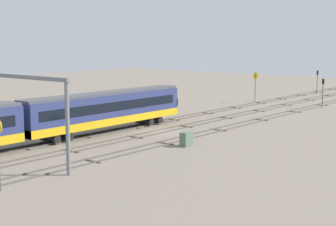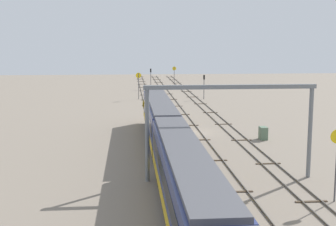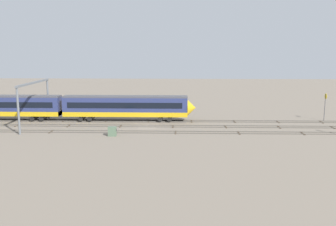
{
  "view_description": "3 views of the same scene",
  "coord_description": "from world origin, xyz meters",
  "px_view_note": "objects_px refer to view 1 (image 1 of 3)",
  "views": [
    {
      "loc": [
        -46.99,
        -39.28,
        11.07
      ],
      "look_at": [
        1.73,
        0.37,
        2.1
      ],
      "focal_mm": 54.3,
      "sensor_mm": 36.0,
      "label": 1
    },
    {
      "loc": [
        -58.01,
        8.35,
        11.71
      ],
      "look_at": [
        2.32,
        3.25,
        2.2
      ],
      "focal_mm": 49.54,
      "sensor_mm": 36.0,
      "label": 2
    },
    {
      "loc": [
        5.87,
        -65.77,
        14.22
      ],
      "look_at": [
        3.86,
        0.53,
        2.4
      ],
      "focal_mm": 39.6,
      "sensor_mm": 36.0,
      "label": 3
    }
  ],
  "objects_px": {
    "overhead_gantry": "(17,99)",
    "signal_light_trackside_departure": "(317,79)",
    "signal_light_trackside_approach": "(323,89)",
    "relay_cabinet": "(186,139)",
    "speed_sign_far_trackside": "(255,82)"
  },
  "relations": [
    {
      "from": "overhead_gantry",
      "to": "signal_light_trackside_departure",
      "type": "relative_size",
      "value": 2.93
    },
    {
      "from": "signal_light_trackside_approach",
      "to": "signal_light_trackside_departure",
      "type": "relative_size",
      "value": 0.99
    },
    {
      "from": "signal_light_trackside_approach",
      "to": "relay_cabinet",
      "type": "height_order",
      "value": "signal_light_trackside_approach"
    },
    {
      "from": "overhead_gantry",
      "to": "signal_light_trackside_approach",
      "type": "height_order",
      "value": "overhead_gantry"
    },
    {
      "from": "overhead_gantry",
      "to": "signal_light_trackside_departure",
      "type": "height_order",
      "value": "overhead_gantry"
    },
    {
      "from": "speed_sign_far_trackside",
      "to": "relay_cabinet",
      "type": "bearing_deg",
      "value": -160.37
    },
    {
      "from": "signal_light_trackside_approach",
      "to": "relay_cabinet",
      "type": "relative_size",
      "value": 3.22
    },
    {
      "from": "signal_light_trackside_departure",
      "to": "relay_cabinet",
      "type": "bearing_deg",
      "value": -169.81
    },
    {
      "from": "signal_light_trackside_approach",
      "to": "relay_cabinet",
      "type": "distance_m",
      "value": 38.51
    },
    {
      "from": "signal_light_trackside_approach",
      "to": "signal_light_trackside_departure",
      "type": "height_order",
      "value": "signal_light_trackside_departure"
    },
    {
      "from": "overhead_gantry",
      "to": "signal_light_trackside_departure",
      "type": "bearing_deg",
      "value": 2.4
    },
    {
      "from": "relay_cabinet",
      "to": "overhead_gantry",
      "type": "bearing_deg",
      "value": 154.1
    },
    {
      "from": "speed_sign_far_trackside",
      "to": "relay_cabinet",
      "type": "height_order",
      "value": "speed_sign_far_trackside"
    },
    {
      "from": "relay_cabinet",
      "to": "signal_light_trackside_approach",
      "type": "bearing_deg",
      "value": 1.4
    },
    {
      "from": "overhead_gantry",
      "to": "relay_cabinet",
      "type": "distance_m",
      "value": 17.92
    }
  ]
}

